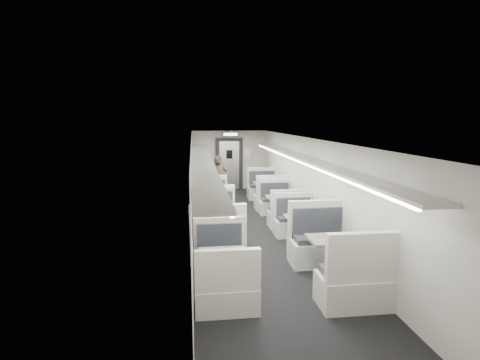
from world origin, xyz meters
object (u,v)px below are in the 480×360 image
object	(u,v)px
booth_left_b	(211,208)
booth_left_c	(215,229)
booth_right_d	(335,260)
booth_left_d	(223,270)
booth_right_c	(303,230)
booth_left_a	(208,195)
exit_sign	(230,134)
vestibule_door	(229,164)
booth_right_b	(280,208)
passenger	(219,180)
booth_right_a	(266,193)

from	to	relation	value
booth_left_b	booth_left_c	xyz separation A→B (m)	(0.00, -2.03, 0.01)
booth_right_d	booth_left_d	bearing A→B (deg)	-178.52
booth_right_c	booth_right_d	world-z (taller)	booth_right_d
booth_left_a	exit_sign	bearing A→B (deg)	67.18
booth_left_d	vestibule_door	size ratio (longest dim) A/B	0.93
booth_right_b	exit_sign	world-z (taller)	exit_sign
booth_left_a	passenger	bearing A→B (deg)	29.06
booth_left_c	booth_right_a	xyz separation A→B (m)	(2.00, 4.14, -0.03)
booth_right_b	booth_right_d	size ratio (longest dim) A/B	0.84
booth_left_d	exit_sign	bearing A→B (deg)	83.42
booth_left_d	booth_right_b	world-z (taller)	booth_right_b
booth_left_c	booth_left_d	distance (m)	2.22
booth_left_c	exit_sign	bearing A→B (deg)	81.18
booth_left_b	booth_right_d	world-z (taller)	booth_right_d
booth_right_d	booth_left_c	bearing A→B (deg)	132.71
booth_left_c	booth_right_d	world-z (taller)	booth_right_d
booth_right_b	booth_left_d	bearing A→B (deg)	-115.20
booth_left_d	booth_right_d	bearing A→B (deg)	1.48
booth_left_a	booth_left_c	distance (m)	4.07
booth_right_d	passenger	bearing A→B (deg)	103.89
booth_left_b	booth_right_b	xyz separation A→B (m)	(2.00, -0.00, -0.04)
booth_right_d	booth_right_a	bearing A→B (deg)	90.00
booth_left_d	exit_sign	xyz separation A→B (m)	(1.00, 8.67, 1.93)
booth_left_a	booth_right_a	xyz separation A→B (m)	(2.00, 0.07, 0.01)
booth_left_d	booth_left_c	bearing A→B (deg)	90.00
booth_right_b	booth_right_c	size ratio (longest dim) A/B	1.00
booth_left_c	exit_sign	distance (m)	6.79
booth_left_a	vestibule_door	bearing A→B (deg)	70.75
booth_left_c	vestibule_door	size ratio (longest dim) A/B	1.09
booth_left_c	booth_left_d	world-z (taller)	booth_left_c
booth_right_b	booth_right_d	bearing A→B (deg)	-90.00
booth_left_d	exit_sign	size ratio (longest dim) A/B	3.14
booth_right_b	booth_right_d	distance (m)	4.20
booth_left_b	exit_sign	size ratio (longest dim) A/B	3.57
booth_right_a	booth_right_d	bearing A→B (deg)	-90.00
booth_left_a	booth_left_c	size ratio (longest dim) A/B	0.90
vestibule_door	passenger	bearing A→B (deg)	-102.76
booth_right_b	passenger	distance (m)	2.81
booth_left_d	booth_right_b	size ratio (longest dim) A/B	0.98
booth_right_a	passenger	size ratio (longest dim) A/B	1.28
booth_left_a	passenger	xyz separation A→B (m)	(0.40, 0.22, 0.46)
booth_right_c	exit_sign	size ratio (longest dim) A/B	3.17
vestibule_door	booth_left_d	bearing A→B (deg)	-96.24
booth_left_c	booth_left_d	size ratio (longest dim) A/B	1.18
booth_right_a	booth_right_b	world-z (taller)	booth_right_a
booth_left_b	booth_right_d	distance (m)	4.65
booth_left_c	vestibule_door	distance (m)	7.03
passenger	booth_right_b	bearing A→B (deg)	-72.63
booth_left_a	vestibule_door	distance (m)	3.11
exit_sign	booth_left_b	bearing A→B (deg)	-102.76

